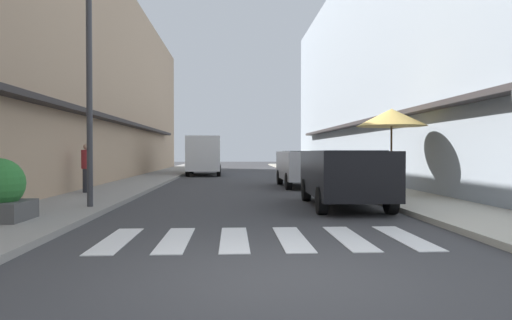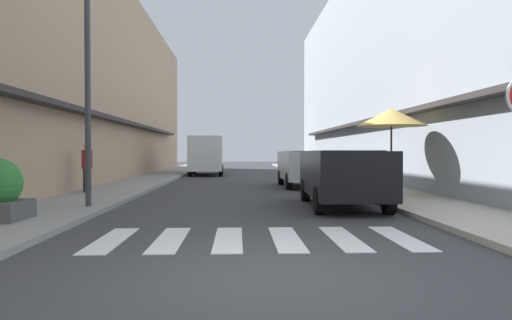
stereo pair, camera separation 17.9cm
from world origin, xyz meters
The scene contains 12 objects.
ground_plane centered at (0.00, 16.29, 0.00)m, with size 89.59×89.59×0.00m, color #38383A.
sidewalk_left centered at (-4.62, 16.29, 0.06)m, with size 2.35×57.01×0.12m, color gray.
sidewalk_right centered at (4.62, 16.29, 0.06)m, with size 2.35×57.01×0.12m, color #ADA899.
building_row_left centered at (-8.29, 17.33, 4.91)m, with size 5.50×38.65×9.83m.
building_row_right centered at (8.29, 17.33, 5.80)m, with size 5.50×38.65×11.60m.
crosswalk centered at (0.00, 2.34, 0.01)m, with size 5.20×2.20×0.01m.
parked_car_near centered at (2.39, 6.61, 0.92)m, with size 1.95×4.50×1.47m.
parked_car_mid centered at (2.39, 13.43, 0.92)m, with size 1.86×4.22×1.47m.
delivery_van centered at (-2.24, 23.31, 1.41)m, with size 2.10×5.44×2.37m.
street_lamp centered at (-3.75, 6.04, 3.65)m, with size 1.19×0.28×5.83m.
cafe_umbrella centered at (4.50, 9.03, 2.50)m, with size 2.19×2.19×2.67m.
pedestrian_walking_near centered at (-5.22, 9.93, 0.95)m, with size 0.34×0.34×1.59m.
Camera 2 is at (-0.32, -5.13, 1.44)m, focal length 32.12 mm.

